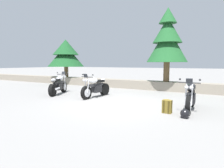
{
  "coord_description": "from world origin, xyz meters",
  "views": [
    {
      "loc": [
        3.72,
        -6.94,
        1.65
      ],
      "look_at": [
        -0.86,
        1.2,
        0.65
      ],
      "focal_mm": 31.15,
      "sensor_mm": 36.0,
      "label": 1
    }
  ],
  "objects_px": {
    "motorcycle_silver_near_left": "(59,85)",
    "pine_tree_mid_left": "(167,40)",
    "motorcycle_white_centre": "(96,87)",
    "pine_tree_far_left": "(66,54)",
    "motorcycle_black_far_right": "(190,97)",
    "rider_helmet": "(185,114)",
    "rider_backpack": "(167,106)"
  },
  "relations": [
    {
      "from": "motorcycle_silver_near_left",
      "to": "pine_tree_mid_left",
      "type": "relative_size",
      "value": 0.46
    },
    {
      "from": "motorcycle_white_centre",
      "to": "pine_tree_far_left",
      "type": "xyz_separation_m",
      "value": [
        -5.65,
        4.13,
        1.93
      ]
    },
    {
      "from": "motorcycle_black_far_right",
      "to": "motorcycle_silver_near_left",
      "type": "bearing_deg",
      "value": 176.74
    },
    {
      "from": "motorcycle_white_centre",
      "to": "rider_helmet",
      "type": "bearing_deg",
      "value": -20.84
    },
    {
      "from": "motorcycle_silver_near_left",
      "to": "motorcycle_black_far_right",
      "type": "distance_m",
      "value": 6.68
    },
    {
      "from": "pine_tree_mid_left",
      "to": "rider_backpack",
      "type": "bearing_deg",
      "value": -75.73
    },
    {
      "from": "motorcycle_white_centre",
      "to": "pine_tree_mid_left",
      "type": "xyz_separation_m",
      "value": [
        2.42,
        3.97,
        2.55
      ]
    },
    {
      "from": "rider_backpack",
      "to": "pine_tree_far_left",
      "type": "xyz_separation_m",
      "value": [
        -9.43,
        5.48,
        2.17
      ]
    },
    {
      "from": "pine_tree_far_left",
      "to": "rider_backpack",
      "type": "bearing_deg",
      "value": -30.15
    },
    {
      "from": "motorcycle_silver_near_left",
      "to": "pine_tree_mid_left",
      "type": "distance_m",
      "value": 6.75
    },
    {
      "from": "rider_helmet",
      "to": "motorcycle_silver_near_left",
      "type": "bearing_deg",
      "value": 167.09
    },
    {
      "from": "motorcycle_white_centre",
      "to": "rider_helmet",
      "type": "distance_m",
      "value": 4.71
    },
    {
      "from": "motorcycle_white_centre",
      "to": "motorcycle_black_far_right",
      "type": "bearing_deg",
      "value": -6.76
    },
    {
      "from": "pine_tree_far_left",
      "to": "pine_tree_mid_left",
      "type": "height_order",
      "value": "pine_tree_mid_left"
    },
    {
      "from": "pine_tree_mid_left",
      "to": "motorcycle_black_far_right",
      "type": "bearing_deg",
      "value": -66.49
    },
    {
      "from": "motorcycle_black_far_right",
      "to": "rider_helmet",
      "type": "height_order",
      "value": "motorcycle_black_far_right"
    },
    {
      "from": "motorcycle_white_centre",
      "to": "motorcycle_silver_near_left",
      "type": "bearing_deg",
      "value": -176.54
    },
    {
      "from": "pine_tree_far_left",
      "to": "rider_helmet",
      "type": "bearing_deg",
      "value": -30.03
    },
    {
      "from": "motorcycle_silver_near_left",
      "to": "pine_tree_far_left",
      "type": "xyz_separation_m",
      "value": [
        -3.36,
        4.27,
        1.93
      ]
    },
    {
      "from": "motorcycle_black_far_right",
      "to": "pine_tree_far_left",
      "type": "height_order",
      "value": "pine_tree_far_left"
    },
    {
      "from": "rider_helmet",
      "to": "pine_tree_far_left",
      "type": "distance_m",
      "value": 11.82
    },
    {
      "from": "motorcycle_silver_near_left",
      "to": "rider_backpack",
      "type": "relative_size",
      "value": 4.21
    },
    {
      "from": "motorcycle_silver_near_left",
      "to": "pine_tree_mid_left",
      "type": "height_order",
      "value": "pine_tree_mid_left"
    },
    {
      "from": "motorcycle_silver_near_left",
      "to": "motorcycle_black_far_right",
      "type": "relative_size",
      "value": 0.96
    },
    {
      "from": "pine_tree_far_left",
      "to": "pine_tree_mid_left",
      "type": "distance_m",
      "value": 8.1
    },
    {
      "from": "motorcycle_black_far_right",
      "to": "pine_tree_far_left",
      "type": "xyz_separation_m",
      "value": [
        -10.03,
        4.65,
        1.93
      ]
    },
    {
      "from": "motorcycle_white_centre",
      "to": "motorcycle_black_far_right",
      "type": "height_order",
      "value": "same"
    },
    {
      "from": "motorcycle_black_far_right",
      "to": "pine_tree_mid_left",
      "type": "xyz_separation_m",
      "value": [
        -1.95,
        4.49,
        2.55
      ]
    },
    {
      "from": "rider_backpack",
      "to": "rider_helmet",
      "type": "bearing_deg",
      "value": -28.09
    },
    {
      "from": "pine_tree_far_left",
      "to": "motorcycle_black_far_right",
      "type": "bearing_deg",
      "value": -24.89
    },
    {
      "from": "motorcycle_silver_near_left",
      "to": "motorcycle_white_centre",
      "type": "relative_size",
      "value": 0.96
    },
    {
      "from": "motorcycle_silver_near_left",
      "to": "pine_tree_mid_left",
      "type": "bearing_deg",
      "value": 41.09
    }
  ]
}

